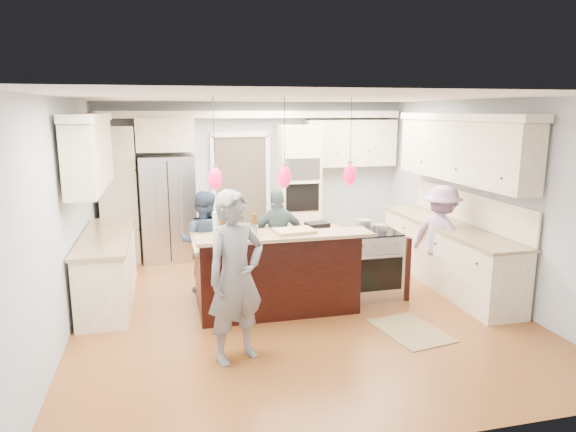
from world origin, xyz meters
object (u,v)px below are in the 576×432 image
at_px(island_range, 372,263).
at_px(person_far_left, 204,242).
at_px(kitchen_island, 275,270).
at_px(person_bar_end, 236,277).
at_px(refrigerator, 169,208).

xyz_separation_m(island_range, person_far_left, (-2.26, 0.70, 0.27)).
bearing_deg(kitchen_island, person_bar_end, -117.14).
xyz_separation_m(refrigerator, kitchen_island, (1.30, -2.57, -0.41)).
bearing_deg(person_bar_end, refrigerator, 74.95).
distance_m(island_range, person_bar_end, 2.59).
relative_size(island_range, person_bar_end, 0.52).
xyz_separation_m(island_range, person_bar_end, (-2.11, -1.44, 0.44)).
relative_size(refrigerator, kitchen_island, 0.86).
bearing_deg(kitchen_island, person_far_left, 137.61).
distance_m(island_range, person_far_left, 2.38).
distance_m(person_bar_end, person_far_left, 2.15).
bearing_deg(island_range, kitchen_island, -176.89).
xyz_separation_m(refrigerator, person_bar_end, (0.60, -3.93, -0.01)).
xyz_separation_m(refrigerator, island_range, (2.71, -2.49, -0.44)).
bearing_deg(kitchen_island, island_range, 3.11).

